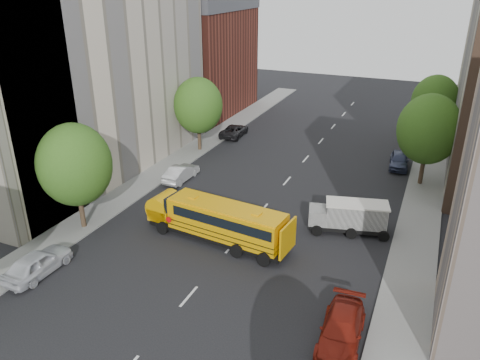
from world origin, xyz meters
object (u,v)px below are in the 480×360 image
Objects in this scene: parked_car_0 at (38,263)px; street_tree_1 at (75,165)px; street_tree_5 at (435,101)px; street_tree_2 at (198,106)px; safari_truck at (350,216)px; parked_car_3 at (341,330)px; parked_car_4 at (399,160)px; street_tree_4 at (429,129)px; parked_car_1 at (181,173)px; parked_car_2 at (234,131)px; school_bus at (217,219)px.

street_tree_1 is at bearing -75.91° from parked_car_0.
parked_car_0 is (-20.60, -35.70, -3.92)m from street_tree_5.
safari_truck is (17.90, -10.81, -3.61)m from street_tree_2.
parked_car_0 is 0.91× the size of parked_car_3.
safari_truck is 14.39m from parked_car_4.
safari_truck reaches higher than parked_car_4.
street_tree_1 reaches higher than parked_car_4.
parked_car_1 is (-19.83, -7.59, -4.37)m from street_tree_4.
street_tree_4 is 1.42× the size of safari_truck.
street_tree_4 is at bearing -130.72° from parked_car_0.
street_tree_4 is 21.68m from parked_car_1.
parked_car_4 is at bearing 9.86° from street_tree_2.
street_tree_1 reaches higher than street_tree_2.
parked_car_4 is at bearing 68.39° from safari_truck.
street_tree_1 reaches higher than parked_car_1.
street_tree_5 is 1.32× the size of safari_truck.
street_tree_1 is 7.20m from parked_car_0.
street_tree_2 is at bearing 73.03° from parked_car_2.
parked_car_2 is (-0.77, 13.36, -0.04)m from parked_car_1.
street_tree_1 is at bearing -126.25° from street_tree_5.
street_tree_5 is at bearing -119.70° from parked_car_0.
parked_car_3 is (-2.20, -22.08, -4.35)m from street_tree_4.
street_tree_1 is at bearing -140.71° from street_tree_4.
street_tree_5 is at bearing 90.00° from street_tree_4.
street_tree_4 is at bearing 81.24° from parked_car_3.
safari_truck is 16.06m from parked_car_1.
street_tree_5 is (-0.00, 12.00, -0.37)m from street_tree_4.
school_bus is 23.01m from parked_car_2.
street_tree_1 is at bearing 83.30° from parked_car_2.
parked_car_3 reaches higher than parked_car_1.
parked_car_2 is (-20.60, 5.77, -4.41)m from street_tree_4.
street_tree_1 reaches higher than school_bus.
street_tree_2 reaches higher than safari_truck.
street_tree_5 is 21.90m from parked_car_2.
street_tree_1 is 37.20m from street_tree_5.
street_tree_4 reaches higher than parked_car_3.
parked_car_1 is at bearing -92.46° from parked_car_0.
street_tree_4 reaches higher than parked_car_0.
street_tree_4 is 1.62× the size of parked_car_3.
school_bus is (-12.29, -15.66, -3.45)m from street_tree_4.
parked_car_1 is at bearing 89.97° from parked_car_2.
street_tree_5 reaches higher than parked_car_0.
safari_truck is at bearing 131.52° from parked_car_2.
safari_truck is 1.19× the size of parked_car_2.
street_tree_4 is 22.61m from parked_car_3.
street_tree_5 is (22.00, 30.00, -0.25)m from street_tree_1.
parked_car_1 is (2.17, -7.59, -4.12)m from street_tree_2.
street_tree_5 is at bearing 28.61° from street_tree_2.
street_tree_5 is 34.38m from parked_car_3.
school_bus is 11.08m from parked_car_1.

